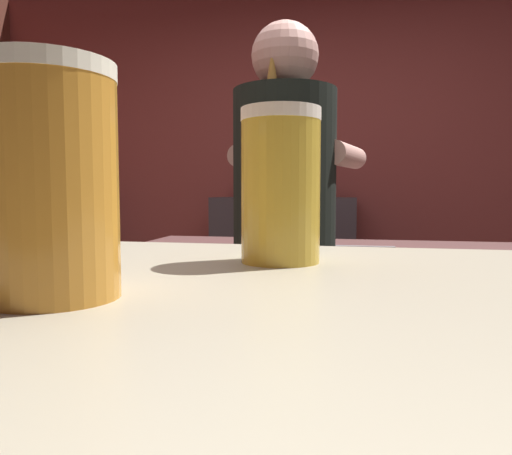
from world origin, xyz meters
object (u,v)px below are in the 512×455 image
Objects in this scene: chefs_knife at (365,247)px; pint_glass_far at (281,186)px; bottle_olive_oil at (302,186)px; pint_glass_near at (52,182)px; bartender at (282,239)px; mixing_bowl at (299,236)px; bottle_hot_sauce at (267,183)px; mini_fridge at (39,262)px.

pint_glass_far is (-0.12, -1.52, 0.23)m from chefs_knife.
bottle_olive_oil is at bearing 104.50° from chefs_knife.
pint_glass_far is (0.12, 0.19, -0.00)m from pint_glass_near.
pint_glass_far is (0.16, -1.11, 0.17)m from bartender.
bartender reaches higher than mixing_bowl.
bottle_hot_sauce reaches higher than pint_glass_near.
mini_fridge is 5.12× the size of chefs_knife.
mixing_bowl is 1.41× the size of pint_glass_near.
mixing_bowl is at bearing -73.76° from bottle_hot_sauce.
pint_glass_near is at bearing -88.73° from mixing_bowl.
bottle_hot_sauce is (1.69, 0.22, 0.59)m from mini_fridge.
chefs_knife is at bearing 85.35° from pint_glass_far.
bottle_hot_sauce is at bearing 7.56° from mini_fridge.
chefs_knife is at bearing -26.08° from mixing_bowl.
mixing_bowl is 0.89× the size of chefs_knife.
bottle_olive_oil is (-0.15, 3.01, 0.03)m from pint_glass_near.
mixing_bowl is 0.81× the size of bottle_hot_sauce.
bottle_olive_oil is (-0.11, 1.71, 0.20)m from bartender.
bartender is (2.06, -1.57, 0.37)m from mini_fridge.
bartender is at bearing -86.30° from bottle_olive_oil.
bottle_olive_oil is (0.26, -0.08, -0.02)m from bottle_hot_sauce.
mini_fridge is at bearing 153.56° from mixing_bowl.
bartender is 8.46× the size of bottle_olive_oil.
bottle_hot_sauce reaches higher than bottle_olive_oil.
pint_glass_near is 0.22m from pint_glass_far.
bottle_hot_sauce is (-0.36, 1.25, 0.26)m from mixing_bowl.
pint_glass_far is 2.83m from bottle_olive_oil.
mixing_bowl is 1.19m from bottle_olive_oil.
chefs_knife is 1.74m from pint_glass_near.
chefs_knife is (0.28, -0.14, -0.03)m from mixing_bowl.
bartender is 1.73m from bottle_olive_oil.
mixing_bowl is 1.43× the size of pint_glass_far.
bartender reaches higher than bottle_hot_sauce.
bartender is 0.50m from chefs_knife.
mini_fridge is 8.24× the size of pint_glass_far.
bottle_olive_oil reaches higher than mixing_bowl.
bottle_olive_oil is at bearing 4.20° from mini_fridge.
mini_fridge is 2.32m from mixing_bowl.
bartender reaches higher than mini_fridge.
pint_glass_far is (0.16, -1.66, 0.21)m from mixing_bowl.
bottle_olive_oil is at bearing -17.70° from bottle_hot_sauce.
pint_glass_near is (0.04, -1.84, 0.21)m from mixing_bowl.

